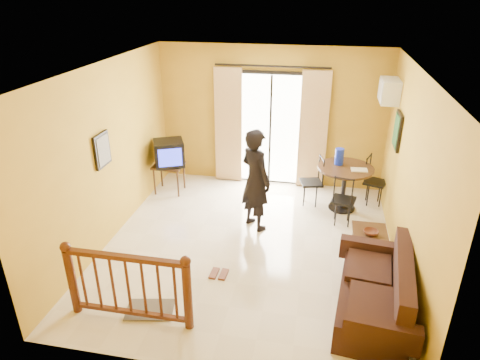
% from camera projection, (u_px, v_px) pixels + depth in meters
% --- Properties ---
extents(ground, '(5.00, 5.00, 0.00)m').
position_uv_depth(ground, '(249.00, 245.00, 6.87)').
color(ground, beige).
rests_on(ground, ground).
extents(room_shell, '(5.00, 5.00, 5.00)m').
position_uv_depth(room_shell, '(250.00, 146.00, 6.16)').
color(room_shell, white).
rests_on(room_shell, ground).
extents(balcony_door, '(2.25, 0.14, 2.46)m').
position_uv_depth(balcony_door, '(270.00, 129.00, 8.54)').
color(balcony_door, black).
rests_on(balcony_door, ground).
extents(tv_table, '(0.58, 0.48, 0.58)m').
position_uv_depth(tv_table, '(169.00, 168.00, 8.45)').
color(tv_table, black).
rests_on(tv_table, ground).
extents(television, '(0.71, 0.68, 0.50)m').
position_uv_depth(television, '(169.00, 153.00, 8.30)').
color(television, black).
rests_on(television, tv_table).
extents(picture_left, '(0.05, 0.42, 0.52)m').
position_uv_depth(picture_left, '(102.00, 150.00, 6.43)').
color(picture_left, black).
rests_on(picture_left, room_shell).
extents(dining_table, '(1.00, 1.00, 0.83)m').
position_uv_depth(dining_table, '(345.00, 176.00, 7.73)').
color(dining_table, black).
rests_on(dining_table, ground).
extents(water_jug, '(0.16, 0.16, 0.30)m').
position_uv_depth(water_jug, '(339.00, 157.00, 7.72)').
color(water_jug, '#1427BC').
rests_on(water_jug, dining_table).
extents(serving_tray, '(0.29, 0.20, 0.02)m').
position_uv_depth(serving_tray, '(359.00, 170.00, 7.52)').
color(serving_tray, beige).
rests_on(serving_tray, dining_table).
extents(dining_chairs, '(1.68, 1.35, 0.95)m').
position_uv_depth(dining_chairs, '(341.00, 210.00, 7.95)').
color(dining_chairs, black).
rests_on(dining_chairs, ground).
extents(air_conditioner, '(0.31, 0.60, 0.40)m').
position_uv_depth(air_conditioner, '(389.00, 91.00, 7.34)').
color(air_conditioner, white).
rests_on(air_conditioner, room_shell).
extents(botanical_print, '(0.05, 0.50, 0.60)m').
position_uv_depth(botanical_print, '(397.00, 131.00, 6.95)').
color(botanical_print, black).
rests_on(botanical_print, room_shell).
extents(coffee_table, '(0.51, 0.92, 0.41)m').
position_uv_depth(coffee_table, '(370.00, 245.00, 6.39)').
color(coffee_table, black).
rests_on(coffee_table, ground).
extents(bowl, '(0.25, 0.25, 0.07)m').
position_uv_depth(bowl, '(371.00, 232.00, 6.39)').
color(bowl, '#5A2C1E').
rests_on(bowl, coffee_table).
extents(sofa, '(1.00, 1.85, 0.84)m').
position_uv_depth(sofa, '(378.00, 294.00, 5.32)').
color(sofa, black).
rests_on(sofa, ground).
extents(standing_person, '(0.76, 0.74, 1.76)m').
position_uv_depth(standing_person, '(255.00, 180.00, 7.06)').
color(standing_person, black).
rests_on(standing_person, ground).
extents(stair_balustrade, '(1.63, 0.13, 1.04)m').
position_uv_depth(stair_balustrade, '(128.00, 282.00, 5.15)').
color(stair_balustrade, '#471E0F').
rests_on(stair_balustrade, ground).
extents(doormat, '(0.67, 0.51, 0.02)m').
position_uv_depth(doormat, '(150.00, 310.00, 5.51)').
color(doormat, '#534C42').
rests_on(doormat, ground).
extents(sandals, '(0.25, 0.25, 0.03)m').
position_uv_depth(sandals, '(219.00, 274.00, 6.18)').
color(sandals, '#5A2C1E').
rests_on(sandals, ground).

